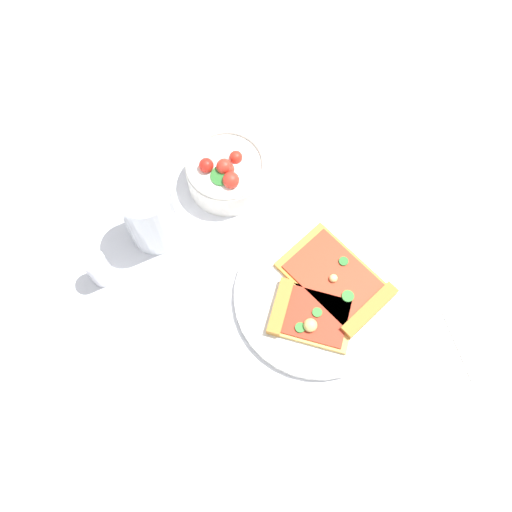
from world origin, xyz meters
TOP-DOWN VIEW (x-y plane):
  - ground_plane at (0.00, 0.00)m, footprint 2.40×2.40m
  - plate at (0.04, 0.00)m, footprint 0.25×0.25m
  - pizza_slice_near at (0.03, 0.04)m, footprint 0.19×0.16m
  - pizza_slice_far at (0.06, -0.03)m, footprint 0.13×0.14m
  - salad_bowl at (-0.19, -0.08)m, footprint 0.13×0.13m
  - soda_glass at (-0.13, -0.21)m, footprint 0.08×0.08m
  - paper_napkin at (0.16, 0.23)m, footprint 0.11×0.11m
  - pepper_shaker at (-0.08, -0.30)m, footprint 0.03×0.03m

SIDE VIEW (x-z plane):
  - ground_plane at x=0.00m, z-range 0.00..0.00m
  - paper_napkin at x=0.16m, z-range 0.00..0.00m
  - plate at x=0.04m, z-range 0.00..0.01m
  - pizza_slice_near at x=0.03m, z-range 0.01..0.03m
  - pizza_slice_far at x=0.06m, z-range 0.01..0.03m
  - salad_bowl at x=-0.19m, z-range -0.01..0.07m
  - pepper_shaker at x=-0.08m, z-range 0.00..0.08m
  - soda_glass at x=-0.13m, z-range -0.01..0.12m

